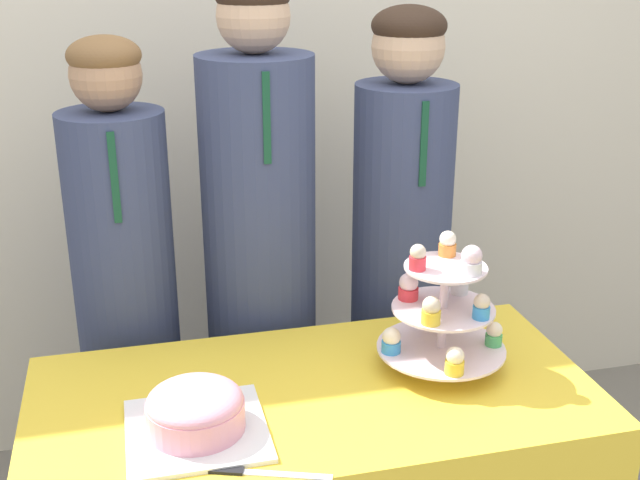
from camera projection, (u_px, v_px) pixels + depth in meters
name	position (u px, v px, depth m)	size (l,w,h in m)	color
wall_back	(235.00, 38.00, 2.48)	(9.00, 0.06, 2.70)	beige
round_cake	(195.00, 411.00, 1.59)	(0.28, 0.28, 0.11)	white
cake_knife	(247.00, 472.00, 1.49)	(0.23, 0.10, 0.01)	silver
cupcake_stand	(443.00, 309.00, 1.80)	(0.30, 0.30, 0.32)	silver
student_0	(129.00, 319.00, 2.14)	(0.27, 0.27, 1.43)	#384266
student_1	(261.00, 286.00, 2.21)	(0.30, 0.31, 1.56)	#384266
student_2	(399.00, 280.00, 2.30)	(0.28, 0.28, 1.48)	#384266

